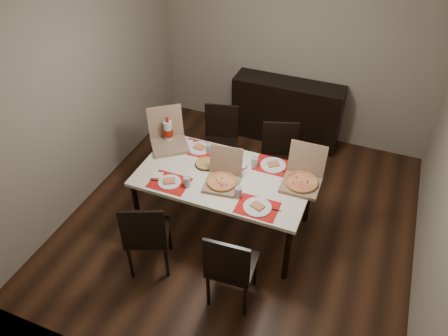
% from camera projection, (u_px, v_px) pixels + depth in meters
% --- Properties ---
extents(ground, '(3.80, 4.00, 0.02)m').
position_uv_depth(ground, '(242.00, 219.00, 5.12)').
color(ground, '#3E2213').
rests_on(ground, ground).
extents(room_walls, '(3.84, 4.02, 2.62)m').
position_uv_depth(room_walls, '(261.00, 67.00, 4.34)').
color(room_walls, gray).
rests_on(room_walls, ground).
extents(sideboard, '(1.50, 0.40, 0.90)m').
position_uv_depth(sideboard, '(286.00, 112.00, 6.12)').
color(sideboard, black).
rests_on(sideboard, ground).
extents(dining_table, '(1.80, 1.00, 0.75)m').
position_uv_depth(dining_table, '(224.00, 180.00, 4.60)').
color(dining_table, '#F1E9CA').
rests_on(dining_table, ground).
extents(chair_near_left, '(0.55, 0.55, 0.93)m').
position_uv_depth(chair_near_left, '(146.00, 234.00, 4.24)').
color(chair_near_left, black).
rests_on(chair_near_left, ground).
extents(chair_near_right, '(0.45, 0.45, 0.93)m').
position_uv_depth(chair_near_right, '(230.00, 266.00, 3.93)').
color(chair_near_right, black).
rests_on(chair_near_right, ground).
extents(chair_far_left, '(0.51, 0.51, 0.93)m').
position_uv_depth(chair_far_left, '(220.00, 139.00, 5.49)').
color(chair_far_left, black).
rests_on(chair_far_left, ground).
extents(chair_far_right, '(0.53, 0.53, 0.93)m').
position_uv_depth(chair_far_right, '(279.00, 158.00, 5.19)').
color(chair_far_right, black).
rests_on(chair_far_right, ground).
extents(setting_near_left, '(0.45, 0.30, 0.11)m').
position_uv_depth(setting_near_left, '(173.00, 181.00, 4.45)').
color(setting_near_left, red).
rests_on(setting_near_left, dining_table).
extents(setting_near_right, '(0.49, 0.30, 0.11)m').
position_uv_depth(setting_near_right, '(253.00, 203.00, 4.20)').
color(setting_near_right, red).
rests_on(setting_near_right, dining_table).
extents(setting_far_left, '(0.47, 0.30, 0.11)m').
position_uv_depth(setting_far_left, '(201.00, 148.00, 4.90)').
color(setting_far_left, red).
rests_on(setting_far_left, dining_table).
extents(setting_far_right, '(0.53, 0.30, 0.11)m').
position_uv_depth(setting_far_right, '(269.00, 164.00, 4.66)').
color(setting_far_right, red).
rests_on(setting_far_right, dining_table).
extents(napkin_loose, '(0.16, 0.16, 0.02)m').
position_uv_depth(napkin_loose, '(233.00, 177.00, 4.53)').
color(napkin_loose, white).
rests_on(napkin_loose, dining_table).
extents(pizza_box_center, '(0.38, 0.42, 0.34)m').
position_uv_depth(pizza_box_center, '(223.00, 179.00, 4.42)').
color(pizza_box_center, '#906F53').
rests_on(pizza_box_center, dining_table).
extents(pizza_box_right, '(0.38, 0.43, 0.38)m').
position_uv_depth(pizza_box_right, '(302.00, 179.00, 4.42)').
color(pizza_box_right, '#906F53').
rests_on(pizza_box_right, dining_table).
extents(pizza_box_left, '(0.58, 0.59, 0.40)m').
position_uv_depth(pizza_box_left, '(169.00, 140.00, 4.95)').
color(pizza_box_left, '#906F53').
rests_on(pizza_box_left, dining_table).
extents(faina_plate, '(0.23, 0.23, 0.03)m').
position_uv_depth(faina_plate, '(206.00, 164.00, 4.69)').
color(faina_plate, black).
rests_on(faina_plate, dining_table).
extents(dip_bowl, '(0.15, 0.15, 0.03)m').
position_uv_depth(dip_bowl, '(241.00, 166.00, 4.66)').
color(dip_bowl, white).
rests_on(dip_bowl, dining_table).
extents(soda_bottle, '(0.11, 0.11, 0.32)m').
position_uv_depth(soda_bottle, '(168.00, 132.00, 4.95)').
color(soda_bottle, silver).
rests_on(soda_bottle, dining_table).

